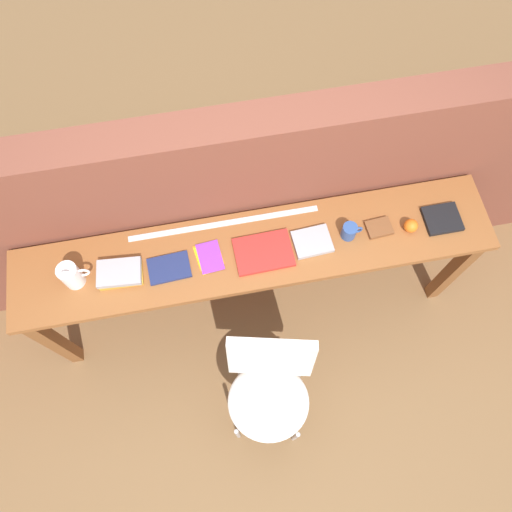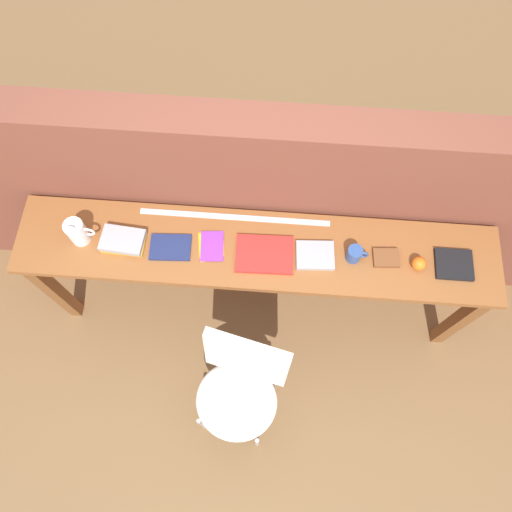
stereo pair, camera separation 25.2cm
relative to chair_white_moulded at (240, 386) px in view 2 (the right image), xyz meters
The scene contains 15 objects.
ground_plane 0.63m from the chair_white_moulded, 83.53° to the left, with size 40.00×40.00×0.00m, color brown.
brick_wall_back 1.01m from the chair_white_moulded, 87.72° to the left, with size 6.00×0.20×1.48m, color brown.
sideboard 0.68m from the chair_white_moulded, 86.52° to the left, with size 2.50×0.44×0.88m.
chair_white_moulded is the anchor object (origin of this frame).
pitcher_white 1.16m from the chair_white_moulded, 143.73° to the left, with size 0.14×0.10×0.18m.
book_stack_leftmost 0.97m from the chair_white_moulded, 135.91° to the left, with size 0.23×0.16×0.05m.
magazine_cycling 0.82m from the chair_white_moulded, 123.12° to the left, with size 0.21×0.14×0.02m, color navy.
pamphlet_pile_colourful 0.76m from the chair_white_moulded, 106.94° to the left, with size 0.15×0.19×0.01m.
book_open_centre 0.72m from the chair_white_moulded, 82.43° to the left, with size 0.29×0.21×0.02m, color red.
book_grey_hardcover 0.80m from the chair_white_moulded, 61.56° to the left, with size 0.19×0.16×0.02m, color #9E9EA3.
mug 0.92m from the chair_white_moulded, 49.92° to the left, with size 0.11×0.08×0.09m.
leather_journal_brown 1.01m from the chair_white_moulded, 42.46° to the left, with size 0.13×0.10×0.02m, color brown.
sports_ball_small 1.12m from the chair_white_moulded, 35.52° to the left, with size 0.07×0.07×0.07m, color orange.
book_repair_rightmost 1.27m from the chair_white_moulded, 31.20° to the left, with size 0.19×0.17×0.02m, color black.
ruler_metal_back_edge 0.89m from the chair_white_moulded, 96.32° to the left, with size 1.00×0.03×0.00m, color silver.
Camera 2 is at (0.07, -0.72, 3.22)m, focal length 35.00 mm.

